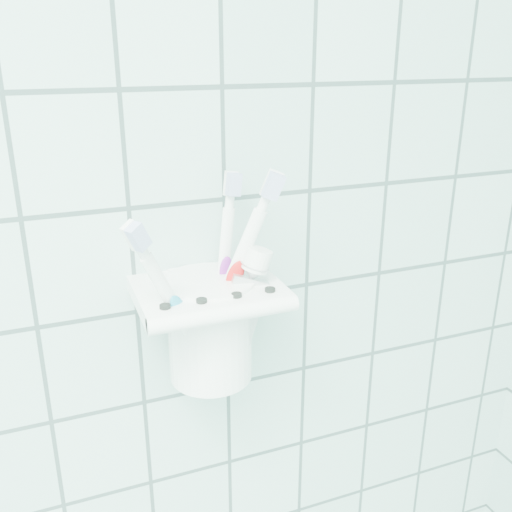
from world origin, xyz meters
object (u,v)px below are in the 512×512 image
(holder_bracket, at_px, (208,293))
(toothbrush_blue, at_px, (213,274))
(toothbrush_orange, at_px, (190,268))
(toothbrush_pink, at_px, (209,282))
(toothpaste_tube, at_px, (219,304))
(cup, at_px, (210,325))

(holder_bracket, distance_m, toothbrush_blue, 0.02)
(toothbrush_blue, height_order, toothbrush_orange, toothbrush_orange)
(holder_bracket, height_order, toothbrush_pink, toothbrush_pink)
(holder_bracket, bearing_deg, toothbrush_orange, 139.42)
(toothbrush_orange, relative_size, toothpaste_tube, 1.48)
(cup, distance_m, toothpaste_tube, 0.03)
(cup, xyz_separation_m, toothpaste_tube, (0.01, -0.02, 0.03))
(cup, height_order, toothbrush_blue, toothbrush_blue)
(toothbrush_blue, bearing_deg, toothbrush_orange, 175.26)
(toothbrush_pink, height_order, toothpaste_tube, toothbrush_pink)
(toothbrush_pink, relative_size, toothbrush_blue, 0.97)
(holder_bracket, relative_size, cup, 1.28)
(cup, bearing_deg, toothbrush_pink, -102.71)
(toothbrush_orange, bearing_deg, cup, -14.14)
(cup, distance_m, toothbrush_orange, 0.06)
(toothbrush_orange, height_order, toothpaste_tube, toothbrush_orange)
(toothpaste_tube, bearing_deg, toothbrush_pink, 153.89)
(toothbrush_blue, bearing_deg, holder_bracket, -135.81)
(holder_bracket, xyz_separation_m, cup, (0.00, 0.00, -0.04))
(holder_bracket, bearing_deg, toothpaste_tube, -57.43)
(cup, bearing_deg, toothbrush_orange, 156.50)
(toothbrush_blue, distance_m, toothbrush_orange, 0.02)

